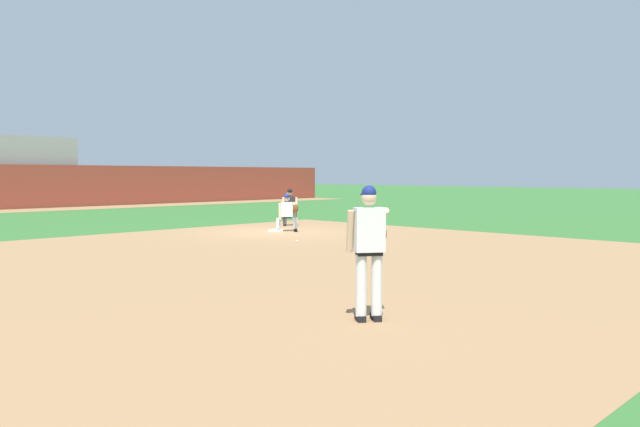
# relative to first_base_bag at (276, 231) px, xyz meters

# --- Properties ---
(ground_plane) EXTENTS (160.00, 160.00, 0.00)m
(ground_plane) POSITION_rel_first_base_bag_xyz_m (0.00, 0.00, -0.04)
(ground_plane) COLOR #336B2D
(infield_dirt_patch) EXTENTS (18.00, 18.00, 0.01)m
(infield_dirt_patch) POSITION_rel_first_base_bag_xyz_m (-3.99, -5.43, -0.04)
(infield_dirt_patch) COLOR #9E754C
(infield_dirt_patch) RESTS_ON ground
(warning_track_strip) EXTENTS (48.00, 3.20, 0.01)m
(warning_track_strip) POSITION_rel_first_base_bag_xyz_m (0.00, 20.00, -0.04)
(warning_track_strip) COLOR #9E754C
(warning_track_strip) RESTS_ON ground
(first_base_bag) EXTENTS (0.38, 0.38, 0.09)m
(first_base_bag) POSITION_rel_first_base_bag_xyz_m (0.00, 0.00, 0.00)
(first_base_bag) COLOR white
(first_base_bag) RESTS_ON ground
(baseball) EXTENTS (0.07, 0.07, 0.07)m
(baseball) POSITION_rel_first_base_bag_xyz_m (-1.84, -3.00, -0.01)
(baseball) COLOR white
(baseball) RESTS_ON ground
(pitcher) EXTENTS (0.85, 0.55, 1.86)m
(pitcher) POSITION_rel_first_base_bag_xyz_m (-7.95, -10.83, 1.01)
(pitcher) COLOR black
(pitcher) RESTS_ON ground
(first_baseman) EXTENTS (0.72, 1.09, 1.34)m
(first_baseman) POSITION_rel_first_base_bag_xyz_m (0.39, -0.20, 0.69)
(first_baseman) COLOR black
(first_baseman) RESTS_ON ground
(umpire) EXTENTS (0.68, 0.66, 1.46)m
(umpire) POSITION_rel_first_base_bag_xyz_m (2.12, 1.54, 0.75)
(umpire) COLOR black
(umpire) RESTS_ON ground
(outfield_wall) EXTENTS (48.00, 0.50, 2.60)m
(outfield_wall) POSITION_rel_first_base_bag_xyz_m (0.00, 22.00, 1.26)
(outfield_wall) COLOR brown
(outfield_wall) RESTS_ON ground
(stadium_seating_block) EXTENTS (6.83, 3.35, 4.35)m
(stadium_seating_block) POSITION_rel_first_base_bag_xyz_m (-0.00, 24.47, 2.16)
(stadium_seating_block) COLOR gray
(stadium_seating_block) RESTS_ON ground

